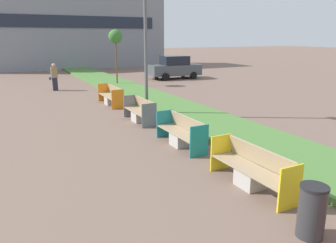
# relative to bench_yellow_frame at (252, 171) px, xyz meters

# --- Properties ---
(planter_grass_strip) EXTENTS (2.80, 120.00, 0.18)m
(planter_grass_strip) POSITION_rel_bench_yellow_frame_xyz_m (2.26, 5.18, -0.29)
(planter_grass_strip) COLOR #4C7A38
(planter_grass_strip) RESTS_ON ground
(building_backdrop) EXTENTS (19.08, 5.64, 8.79)m
(building_backdrop) POSITION_rel_bench_yellow_frame_xyz_m (3.06, 32.64, 4.02)
(building_backdrop) COLOR gray
(building_backdrop) RESTS_ON ground
(bench_yellow_frame) EXTENTS (0.65, 2.38, 0.94)m
(bench_yellow_frame) POSITION_rel_bench_yellow_frame_xyz_m (0.00, 0.00, 0.00)
(bench_yellow_frame) COLOR #ADA8A0
(bench_yellow_frame) RESTS_ON ground
(bench_teal_frame) EXTENTS (0.65, 2.26, 0.94)m
(bench_teal_frame) POSITION_rel_bench_yellow_frame_xyz_m (-0.00, 3.33, -0.00)
(bench_teal_frame) COLOR #ADA8A0
(bench_teal_frame) RESTS_ON ground
(bench_grey_frame) EXTENTS (0.65, 2.06, 0.94)m
(bench_grey_frame) POSITION_rel_bench_yellow_frame_xyz_m (-0.00, 6.79, -0.01)
(bench_grey_frame) COLOR #ADA8A0
(bench_grey_frame) RESTS_ON ground
(bench_orange_frame) EXTENTS (0.65, 2.39, 0.94)m
(bench_orange_frame) POSITION_rel_bench_yellow_frame_xyz_m (0.00, 10.68, 0.00)
(bench_orange_frame) COLOR #ADA8A0
(bench_orange_frame) RESTS_ON ground
(litter_bin) EXTENTS (0.48, 0.48, 0.96)m
(litter_bin) POSITION_rel_bench_yellow_frame_xyz_m (-0.43, -2.00, 0.11)
(litter_bin) COLOR #2D2D30
(litter_bin) RESTS_ON ground
(street_lamp_post) EXTENTS (0.24, 0.44, 6.75)m
(street_lamp_post) POSITION_rel_bench_yellow_frame_xyz_m (0.61, 7.51, 3.37)
(street_lamp_post) COLOR #56595B
(street_lamp_post) RESTS_ON ground
(sapling_tree_far) EXTENTS (0.96, 0.96, 3.88)m
(sapling_tree_far) POSITION_rel_bench_yellow_frame_xyz_m (2.41, 16.90, 2.96)
(sapling_tree_far) COLOR brown
(sapling_tree_far) RESTS_ON ground
(pedestrian_walking) EXTENTS (0.53, 0.24, 1.74)m
(pedestrian_walking) POSITION_rel_bench_yellow_frame_xyz_m (-1.86, 16.67, 0.51)
(pedestrian_walking) COLOR #232633
(pedestrian_walking) RESTS_ON ground
(parked_car_distant) EXTENTS (4.32, 2.06, 1.86)m
(parked_car_distant) POSITION_rel_bench_yellow_frame_xyz_m (7.91, 18.53, 0.54)
(parked_car_distant) COLOR #474C51
(parked_car_distant) RESTS_ON ground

